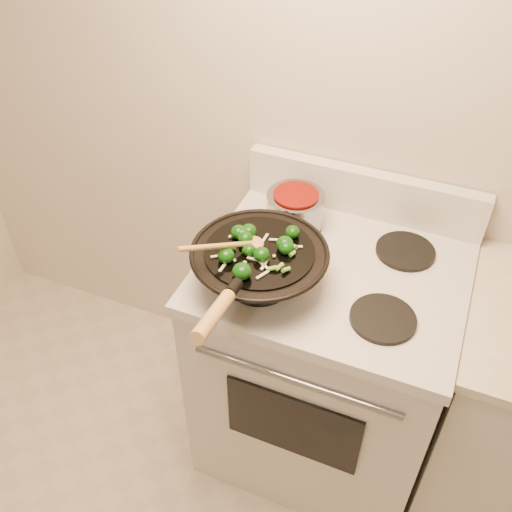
% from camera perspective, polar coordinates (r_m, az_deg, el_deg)
% --- Properties ---
extents(stove, '(0.78, 0.67, 1.08)m').
position_cam_1_polar(stove, '(2.04, 6.71, -10.45)').
color(stove, silver).
rests_on(stove, ground).
extents(wok, '(0.39, 0.64, 0.26)m').
position_cam_1_polar(wok, '(1.59, 0.29, -0.95)').
color(wok, black).
rests_on(wok, stove).
extents(stirfry, '(0.22, 0.25, 0.04)m').
position_cam_1_polar(stirfry, '(1.55, -0.11, 1.08)').
color(stirfry, '#0B3A09').
rests_on(stirfry, wok).
extents(wooden_spoon, '(0.17, 0.23, 0.10)m').
position_cam_1_polar(wooden_spoon, '(1.52, -2.21, 1.17)').
color(wooden_spoon, '#AF8245').
rests_on(wooden_spoon, wok).
extents(saucepan, '(0.18, 0.30, 0.11)m').
position_cam_1_polar(saucepan, '(1.81, 3.93, 4.78)').
color(saucepan, gray).
rests_on(saucepan, stove).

